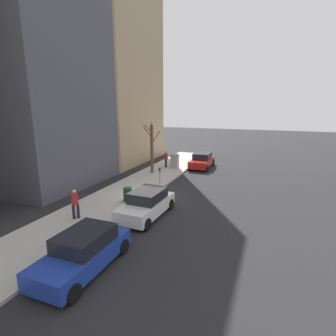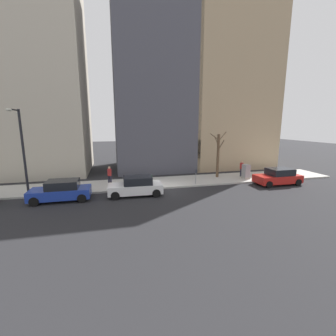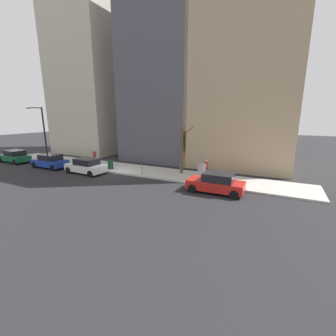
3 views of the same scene
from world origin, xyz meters
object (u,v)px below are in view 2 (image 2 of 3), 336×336
at_px(office_tower_right, 35,57).
at_px(pedestrian_near_meter, 241,168).
at_px(office_tower_left, 223,77).
at_px(parked_car_red, 278,177).
at_px(bare_tree, 218,155).
at_px(pedestrian_midblock, 110,174).
at_px(utility_box, 246,172).
at_px(trash_bin, 149,181).
at_px(streetlamp, 21,145).
at_px(parking_meter, 196,175).
at_px(office_block_center, 152,75).
at_px(parked_car_blue, 61,191).
at_px(parked_car_white, 136,186).

bearing_deg(office_tower_right, pedestrian_near_meter, -111.41).
bearing_deg(office_tower_left, parked_car_red, -179.54).
xyz_separation_m(bare_tree, pedestrian_midblock, (-0.45, 10.88, -1.42)).
height_order(utility_box, trash_bin, utility_box).
height_order(streetlamp, pedestrian_near_meter, streetlamp).
height_order(bare_tree, office_tower_right, office_tower_right).
bearing_deg(parking_meter, office_block_center, 12.90).
relative_size(utility_box, bare_tree, 0.31).
height_order(parked_car_blue, bare_tree, bare_tree).
bearing_deg(office_tower_left, office_tower_right, 91.20).
bearing_deg(office_tower_right, streetlamp, -173.27).
bearing_deg(office_tower_left, trash_bin, 130.40).
xyz_separation_m(streetlamp, trash_bin, (0.62, -9.62, -3.42)).
xyz_separation_m(pedestrian_midblock, office_tower_left, (8.75, -15.20, 10.69)).
bearing_deg(utility_box, office_block_center, 41.81).
bearing_deg(office_tower_left, streetlamp, 116.44).
xyz_separation_m(parked_car_white, trash_bin, (2.07, -1.39, -0.14)).
bearing_deg(office_block_center, utility_box, -138.19).
distance_m(bare_tree, office_tower_right, 22.33).
bearing_deg(bare_tree, parked_car_white, 113.17).
bearing_deg(parking_meter, streetlamp, 90.69).
bearing_deg(office_block_center, parked_car_red, -138.71).
bearing_deg(parking_meter, pedestrian_midblock, 77.42).
height_order(parking_meter, bare_tree, bare_tree).
relative_size(utility_box, pedestrian_midblock, 0.86).
bearing_deg(pedestrian_midblock, bare_tree, -137.75).
bearing_deg(office_tower_left, utility_box, 169.37).
bearing_deg(parked_car_white, parked_car_red, -87.45).
distance_m(parked_car_blue, office_tower_left, 24.78).
height_order(trash_bin, pedestrian_midblock, pedestrian_midblock).
distance_m(parked_car_white, parking_meter, 5.86).
distance_m(trash_bin, office_tower_right, 18.83).
relative_size(pedestrian_midblock, office_block_center, 0.07).
bearing_deg(trash_bin, office_block_center, -12.28).
xyz_separation_m(pedestrian_near_meter, office_tower_right, (8.18, 20.85, 11.63)).
bearing_deg(pedestrian_midblock, office_block_center, -84.37).
distance_m(utility_box, office_tower_right, 25.61).
bearing_deg(parked_car_red, office_tower_right, 62.77).
relative_size(parked_car_blue, office_block_center, 0.18).
height_order(parked_car_red, utility_box, utility_box).
distance_m(bare_tree, pedestrian_near_meter, 2.97).
relative_size(bare_tree, pedestrian_midblock, 2.80).
relative_size(parking_meter, office_block_center, 0.06).
bearing_deg(streetlamp, parked_car_blue, -117.34).
bearing_deg(trash_bin, pedestrian_near_meter, -82.26).
bearing_deg(parked_car_white, pedestrian_near_meter, -71.33).
bearing_deg(bare_tree, office_tower_left, -27.48).
relative_size(parked_car_red, office_tower_left, 0.18).
bearing_deg(utility_box, streetlamp, 92.98).
bearing_deg(utility_box, parked_car_red, -140.77).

